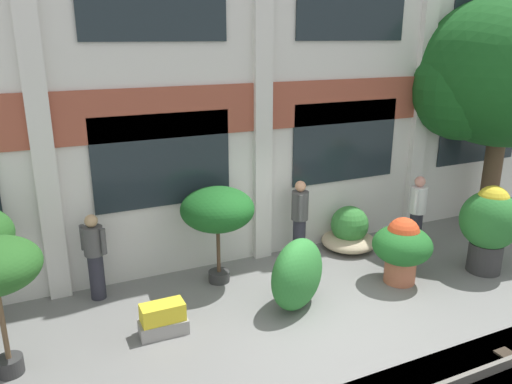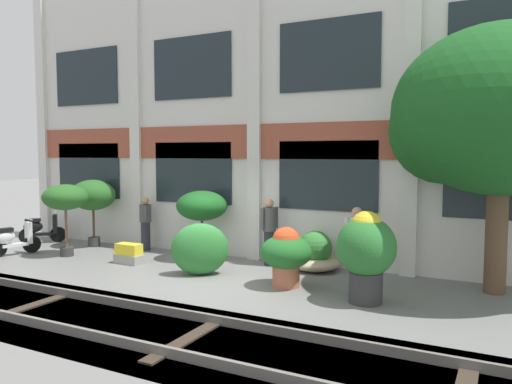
{
  "view_description": "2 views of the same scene",
  "coord_description": "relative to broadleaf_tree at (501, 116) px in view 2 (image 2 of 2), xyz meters",
  "views": [
    {
      "loc": [
        -4.16,
        -6.17,
        4.39
      ],
      "look_at": [
        -0.57,
        1.49,
        1.74
      ],
      "focal_mm": 35.0,
      "sensor_mm": 36.0,
      "label": 1
    },
    {
      "loc": [
        5.96,
        -9.14,
        2.81
      ],
      "look_at": [
        0.55,
        1.43,
        1.87
      ],
      "focal_mm": 35.0,
      "sensor_mm": 36.0,
      "label": 2
    }
  ],
  "objects": [
    {
      "name": "ground_plane",
      "position": [
        -5.75,
        -1.79,
        -3.52
      ],
      "size": [
        80.0,
        80.0,
        0.0
      ],
      "primitive_type": "plane",
      "color": "slate"
    },
    {
      "name": "apartment_facade",
      "position": [
        -5.75,
        0.92,
        0.91
      ],
      "size": [
        16.12,
        0.64,
        8.91
      ],
      "color": "silver",
      "rests_on": "ground"
    },
    {
      "name": "rail_tracks",
      "position": [
        -5.75,
        -4.84,
        -3.65
      ],
      "size": [
        23.76,
        2.8,
        0.43
      ],
      "color": "#5B5449",
      "rests_on": "ground"
    },
    {
      "name": "broadleaf_tree",
      "position": [
        0.0,
        0.0,
        0.0
      ],
      "size": [
        4.39,
        4.18,
        5.3
      ],
      "color": "brown",
      "rests_on": "ground"
    },
    {
      "name": "potted_plant_low_pan",
      "position": [
        -10.49,
        -1.33,
        -1.96
      ],
      "size": [
        1.2,
        1.2,
        1.96
      ],
      "color": "#333333",
      "rests_on": "ground"
    },
    {
      "name": "potted_plant_tall_urn",
      "position": [
        -10.89,
        0.06,
        -2.0
      ],
      "size": [
        1.33,
        1.33,
        2.01
      ],
      "color": "#333333",
      "rests_on": "ground"
    },
    {
      "name": "potted_plant_wide_bowl",
      "position": [
        -3.88,
        0.19,
        -3.15
      ],
      "size": [
        1.17,
        1.17,
        0.95
      ],
      "color": "tan",
      "rests_on": "ground"
    },
    {
      "name": "potted_plant_terracotta_small",
      "position": [
        -6.96,
        -0.03,
        -2.12
      ],
      "size": [
        1.34,
        1.34,
        1.82
      ],
      "color": "#333333",
      "rests_on": "ground"
    },
    {
      "name": "potted_plant_fluted_column",
      "position": [
        -2.13,
        -1.83,
        -2.51
      ],
      "size": [
        1.11,
        1.11,
        1.73
      ],
      "color": "#333333",
      "rests_on": "ground"
    },
    {
      "name": "potted_plant_square_trough",
      "position": [
        -8.35,
        -1.28,
        -3.28
      ],
      "size": [
        0.75,
        0.4,
        0.51
      ],
      "color": "gray",
      "rests_on": "ground"
    },
    {
      "name": "potted_plant_stone_basin",
      "position": [
        -3.91,
        -1.48,
        -2.81
      ],
      "size": [
        1.09,
        1.09,
        1.26
      ],
      "color": "#B76647",
      "rests_on": "ground"
    },
    {
      "name": "scooter_near_curb",
      "position": [
        -12.79,
        -0.29,
        -3.08
      ],
      "size": [
        1.06,
        1.01,
        0.98
      ],
      "rotation": [
        0.0,
        0.0,
        0.76
      ],
      "color": "black",
      "rests_on": "ground"
    },
    {
      "name": "scooter_second_parked",
      "position": [
        -11.89,
        -1.94,
        -3.08
      ],
      "size": [
        0.66,
        1.34,
        0.98
      ],
      "rotation": [
        0.0,
        0.0,
        1.25
      ],
      "color": "black",
      "rests_on": "ground"
    },
    {
      "name": "resident_by_doorway",
      "position": [
        -5.11,
        0.21,
        -2.63
      ],
      "size": [
        0.34,
        0.48,
        1.67
      ],
      "rotation": [
        0.0,
        0.0,
        -0.49
      ],
      "color": "#282833",
      "rests_on": "ground"
    },
    {
      "name": "resident_watching_tracks",
      "position": [
        -2.69,
        -0.5,
        -2.64
      ],
      "size": [
        0.46,
        0.34,
        1.65
      ],
      "rotation": [
        0.0,
        0.0,
        -0.99
      ],
      "color": "#282833",
      "rests_on": "ground"
    },
    {
      "name": "resident_near_plants",
      "position": [
        -9.09,
        0.28,
        -2.69
      ],
      "size": [
        0.38,
        0.42,
        1.55
      ],
      "rotation": [
        0.0,
        0.0,
        -2.41
      ],
      "color": "#282833",
      "rests_on": "ground"
    },
    {
      "name": "topiary_hedge",
      "position": [
        -6.09,
        -1.44,
        -2.92
      ],
      "size": [
        1.48,
        1.33,
        1.2
      ],
      "primitive_type": "ellipsoid",
      "rotation": [
        0.0,
        0.0,
        3.75
      ],
      "color": "#2D7A33",
      "rests_on": "ground"
    }
  ]
}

